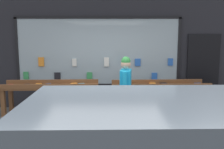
{
  "coord_description": "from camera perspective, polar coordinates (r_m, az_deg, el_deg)",
  "views": [
    {
      "loc": [
        0.16,
        -4.69,
        2.02
      ],
      "look_at": [
        0.14,
        0.99,
        1.16
      ],
      "focal_mm": 40.0,
      "sensor_mm": 36.0,
      "label": 1
    }
  ],
  "objects": [
    {
      "name": "ground_plane",
      "position": [
        5.11,
        -1.65,
        -14.67
      ],
      "size": [
        40.0,
        40.0,
        0.0
      ],
      "primitive_type": "plane",
      "color": "#474444"
    },
    {
      "name": "shopfront_facade",
      "position": [
        7.09,
        -0.87,
        6.17
      ],
      "size": [
        7.34,
        0.29,
        3.47
      ],
      "color": "black",
      "rests_on": "ground_plane"
    },
    {
      "name": "display_table_left",
      "position": [
        6.19,
        -13.59,
        -3.37
      ],
      "size": [
        2.32,
        0.78,
        0.95
      ],
      "color": "brown",
      "rests_on": "ground_plane"
    },
    {
      "name": "display_table_right",
      "position": [
        6.12,
        11.1,
        -3.39
      ],
      "size": [
        2.31,
        0.74,
        0.96
      ],
      "color": "brown",
      "rests_on": "ground_plane"
    },
    {
      "name": "person_browsing",
      "position": [
        5.4,
        3.4,
        -3.05
      ],
      "size": [
        0.28,
        0.64,
        1.61
      ],
      "rotation": [
        0.0,
        0.0,
        1.44
      ],
      "color": "black",
      "rests_on": "ground_plane"
    },
    {
      "name": "small_dog",
      "position": [
        5.33,
        7.34,
        -10.54
      ],
      "size": [
        0.3,
        0.6,
        0.42
      ],
      "rotation": [
        0.0,
        0.0,
        1.37
      ],
      "color": "white",
      "rests_on": "ground_plane"
    }
  ]
}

